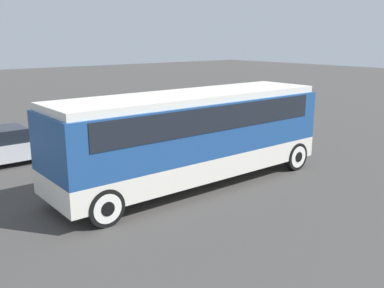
{
  "coord_description": "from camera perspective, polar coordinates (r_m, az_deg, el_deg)",
  "views": [
    {
      "loc": [
        -8.59,
        -10.62,
        4.78
      ],
      "look_at": [
        0.0,
        0.0,
        1.38
      ],
      "focal_mm": 40.0,
      "sensor_mm": 36.0,
      "label": 1
    }
  ],
  "objects": [
    {
      "name": "parked_car_mid",
      "position": [
        20.33,
        -6.33,
        2.44
      ],
      "size": [
        4.41,
        1.79,
        1.52
      ],
      "color": "navy",
      "rests_on": "ground_plane"
    },
    {
      "name": "ground_plane",
      "position": [
        14.47,
        0.0,
        -5.31
      ],
      "size": [
        120.0,
        120.0,
        0.0
      ],
      "primitive_type": "plane",
      "color": "#423F3D"
    },
    {
      "name": "tour_bus",
      "position": [
        14.03,
        0.3,
        1.9
      ],
      "size": [
        9.66,
        2.66,
        3.07
      ],
      "color": "silver",
      "rests_on": "ground_plane"
    }
  ]
}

